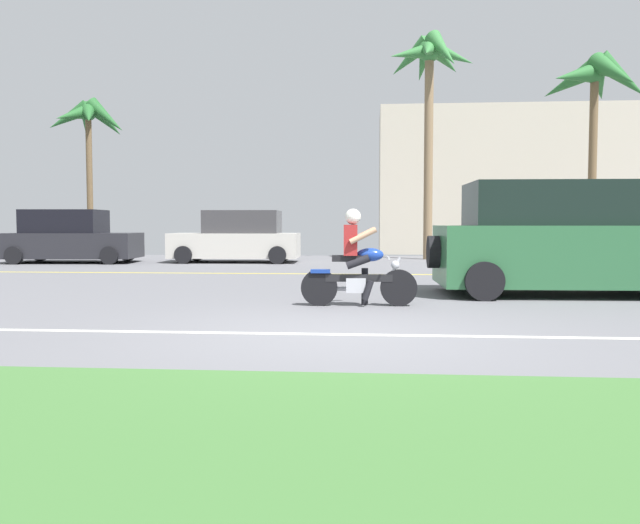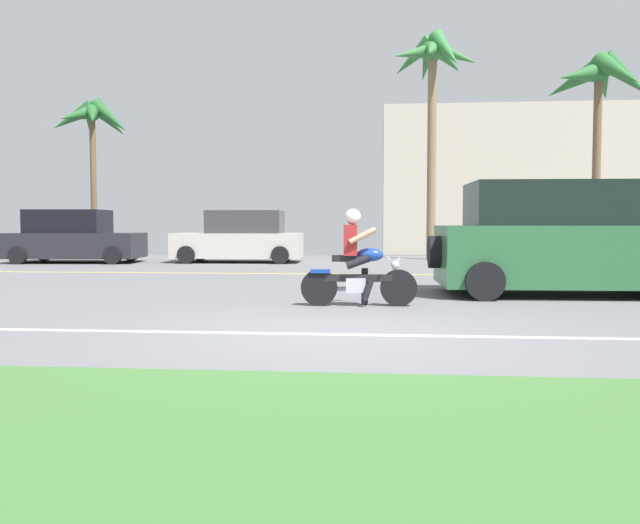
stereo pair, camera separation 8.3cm
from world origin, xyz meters
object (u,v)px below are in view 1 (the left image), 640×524
object	(u,v)px
palm_tree_0	(88,122)
suv_nearby	(561,240)
parked_car_1	(238,238)
palm_tree_1	(430,69)
palm_tree_2	(595,85)
parked_car_0	(71,238)
motorcyclist	(358,265)

from	to	relation	value
palm_tree_0	suv_nearby	bearing A→B (deg)	-40.23
suv_nearby	parked_car_1	world-z (taller)	suv_nearby
suv_nearby	palm_tree_1	distance (m)	12.73
suv_nearby	palm_tree_0	xyz separation A→B (m)	(-13.84, 11.71, 4.06)
parked_car_1	palm_tree_2	size ratio (longest dim) A/B	0.60
parked_car_1	palm_tree_2	distance (m)	12.97
parked_car_0	palm_tree_0	distance (m)	5.45
motorcyclist	suv_nearby	xyz separation A→B (m)	(3.53, 1.85, 0.33)
motorcyclist	parked_car_0	world-z (taller)	parked_car_0
motorcyclist	palm_tree_1	distance (m)	14.64
motorcyclist	palm_tree_0	size ratio (longest dim) A/B	0.30
palm_tree_2	parked_car_0	bearing A→B (deg)	-171.75
parked_car_0	parked_car_1	distance (m)	5.36
palm_tree_2	parked_car_1	bearing A→B (deg)	-171.14
parked_car_1	palm_tree_2	xyz separation A→B (m)	(11.78, 1.84, 5.10)
palm_tree_1	palm_tree_2	world-z (taller)	palm_tree_1
parked_car_0	palm_tree_0	world-z (taller)	palm_tree_0
palm_tree_0	motorcyclist	bearing A→B (deg)	-52.75
palm_tree_0	palm_tree_1	distance (m)	12.60
motorcyclist	palm_tree_1	xyz separation A→B (m)	(2.17, 13.16, 6.02)
parked_car_1	palm_tree_1	size ratio (longest dim) A/B	0.53
parked_car_1	palm_tree_0	size ratio (longest dim) A/B	0.70
palm_tree_0	palm_tree_2	distance (m)	17.98
motorcyclist	palm_tree_2	size ratio (longest dim) A/B	0.25
suv_nearby	palm_tree_2	size ratio (longest dim) A/B	0.65
parked_car_0	suv_nearby	bearing A→B (deg)	-32.76
parked_car_0	parked_car_1	world-z (taller)	parked_car_0
parked_car_0	palm_tree_1	size ratio (longest dim) A/B	0.54
palm_tree_1	motorcyclist	bearing A→B (deg)	-99.36
palm_tree_0	palm_tree_2	xyz separation A→B (m)	(17.94, -0.86, 0.86)
parked_car_0	palm_tree_0	xyz separation A→B (m)	(-0.84, 3.34, 4.23)
parked_car_0	palm_tree_2	size ratio (longest dim) A/B	0.60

